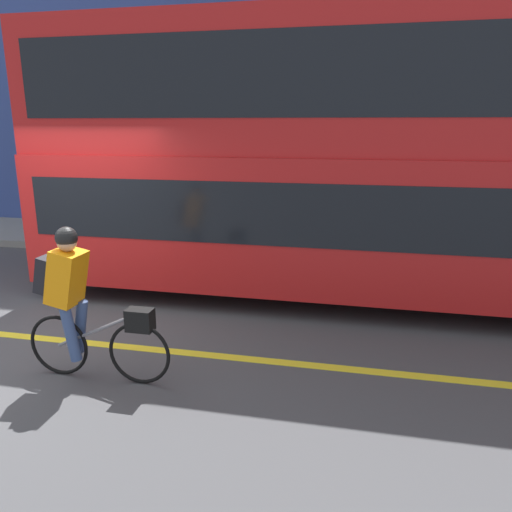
{
  "coord_description": "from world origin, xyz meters",
  "views": [
    {
      "loc": [
        3.85,
        -4.78,
        2.53
      ],
      "look_at": [
        2.62,
        0.82,
        1.0
      ],
      "focal_mm": 35.0,
      "sensor_mm": 36.0,
      "label": 1
    }
  ],
  "objects": [
    {
      "name": "building_facade",
      "position": [
        0.0,
        6.54,
        4.63
      ],
      "size": [
        60.0,
        0.3,
        9.26
      ],
      "color": "#33478C",
      "rests_on": "ground_plane"
    },
    {
      "name": "bus",
      "position": [
        5.06,
        2.58,
        2.15
      ],
      "size": [
        11.88,
        2.57,
        3.89
      ],
      "color": "black",
      "rests_on": "ground_plane"
    },
    {
      "name": "ground_plane",
      "position": [
        0.0,
        0.0,
        0.0
      ],
      "size": [
        80.0,
        80.0,
        0.0
      ],
      "primitive_type": "plane",
      "color": "#424244"
    },
    {
      "name": "trash_bin",
      "position": [
        5.43,
        5.11,
        0.57
      ],
      "size": [
        0.54,
        0.54,
        0.84
      ],
      "color": "#262628",
      "rests_on": "sidewalk_curb"
    },
    {
      "name": "cyclist_on_bike",
      "position": [
        1.14,
        -0.61,
        0.85
      ],
      "size": [
        1.54,
        0.32,
        1.58
      ],
      "color": "black",
      "rests_on": "ground_plane"
    },
    {
      "name": "road_center_line",
      "position": [
        0.0,
        0.13,
        0.0
      ],
      "size": [
        50.0,
        0.14,
        0.01
      ],
      "primitive_type": "cube",
      "color": "yellow",
      "rests_on": "ground_plane"
    },
    {
      "name": "sidewalk_curb",
      "position": [
        0.0,
        5.23,
        0.07
      ],
      "size": [
        60.0,
        2.32,
        0.14
      ],
      "color": "gray",
      "rests_on": "ground_plane"
    }
  ]
}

